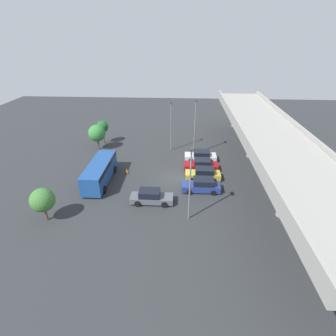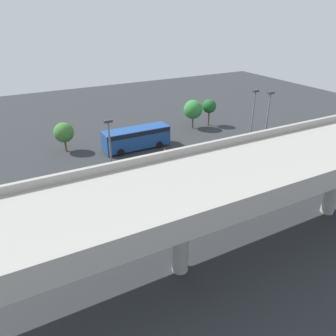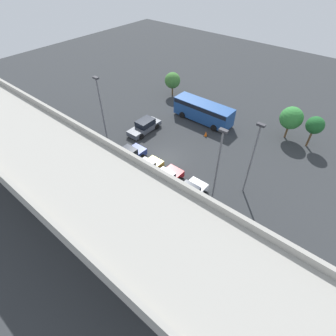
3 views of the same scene
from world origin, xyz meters
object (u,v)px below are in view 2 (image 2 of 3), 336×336
at_px(tree_front_left, 209,106).
at_px(traffic_cone, 165,150).
at_px(parked_car_2, 206,186).
at_px(parked_car_0, 251,173).
at_px(lamp_post_by_overpass, 111,158).
at_px(tree_front_far_right, 64,133).
at_px(tree_front_centre, 193,109).
at_px(parked_car_3, 177,191).
at_px(lamp_post_near_aisle, 266,127).
at_px(shuttle_bus, 136,137).
at_px(lamp_post_mid_lot, 252,119).
at_px(parked_car_1, 227,179).
at_px(parked_car_4, 125,173).

distance_m(tree_front_left, traffic_cone, 12.60).
bearing_deg(parked_car_2, parked_car_0, -89.73).
distance_m(lamp_post_by_overpass, tree_front_far_right, 14.80).
height_order(lamp_post_by_overpass, tree_front_centre, lamp_post_by_overpass).
relative_size(parked_car_3, lamp_post_by_overpass, 0.58).
distance_m(parked_car_0, tree_front_centre, 17.07).
xyz_separation_m(tree_front_centre, tree_front_far_right, (18.47, 0.02, -0.36)).
height_order(lamp_post_near_aisle, tree_front_far_right, lamp_post_near_aisle).
relative_size(shuttle_bus, tree_front_centre, 2.00).
distance_m(parked_car_2, tree_front_centre, 19.02).
distance_m(parked_car_2, lamp_post_mid_lot, 11.14).
relative_size(parked_car_3, lamp_post_mid_lot, 0.58).
height_order(parked_car_1, tree_front_far_right, tree_front_far_right).
distance_m(parked_car_4, tree_front_left, 20.42).
relative_size(parked_car_0, parked_car_2, 1.03).
relative_size(parked_car_3, tree_front_centre, 1.10).
relative_size(lamp_post_near_aisle, tree_front_left, 2.17).
xyz_separation_m(lamp_post_near_aisle, tree_front_centre, (-1.12, -15.64, -2.21)).
distance_m(parked_car_1, tree_front_centre, 17.86).
xyz_separation_m(shuttle_bus, lamp_post_mid_lot, (-10.76, 8.63, 3.09)).
xyz_separation_m(parked_car_0, traffic_cone, (4.61, -10.34, -0.40)).
xyz_separation_m(lamp_post_by_overpass, tree_front_left, (-20.19, -14.49, -1.73)).
relative_size(lamp_post_mid_lot, lamp_post_by_overpass, 1.00).
height_order(parked_car_3, tree_front_far_right, tree_front_far_right).
relative_size(parked_car_2, parked_car_4, 0.95).
height_order(tree_front_centre, tree_front_far_right, tree_front_centre).
bearing_deg(shuttle_bus, tree_front_centre, 17.80).
bearing_deg(parked_car_2, lamp_post_by_overpass, 76.54).
distance_m(parked_car_2, tree_front_far_right, 19.23).
xyz_separation_m(parked_car_0, tree_front_centre, (-3.31, -16.61, 2.08)).
bearing_deg(traffic_cone, parked_car_1, 98.71).
relative_size(tree_front_left, traffic_cone, 5.71).
relative_size(lamp_post_near_aisle, traffic_cone, 12.35).
xyz_separation_m(lamp_post_mid_lot, lamp_post_by_overpass, (17.78, 2.65, 0.01)).
bearing_deg(tree_front_far_right, lamp_post_mid_lot, 147.59).
xyz_separation_m(parked_car_1, tree_front_centre, (-6.35, -16.56, 2.09)).
relative_size(parked_car_1, parked_car_2, 1.03).
relative_size(lamp_post_by_overpass, traffic_cone, 11.39).
xyz_separation_m(parked_car_2, tree_front_left, (-11.72, -16.52, 2.22)).
height_order(tree_front_far_right, traffic_cone, tree_front_far_right).
xyz_separation_m(parked_car_1, tree_front_far_right, (12.12, -16.54, 1.73)).
bearing_deg(parked_car_3, parked_car_2, -96.98).
height_order(parked_car_1, lamp_post_by_overpass, lamp_post_by_overpass).
height_order(lamp_post_by_overpass, tree_front_left, lamp_post_by_overpass).
distance_m(parked_car_3, tree_front_centre, 20.29).
relative_size(lamp_post_mid_lot, tree_front_centre, 1.90).
relative_size(parked_car_2, shuttle_bus, 0.55).
xyz_separation_m(parked_car_0, parked_car_1, (3.04, -0.06, -0.00)).
bearing_deg(shuttle_bus, parked_car_4, -121.55).
distance_m(tree_front_centre, tree_front_far_right, 18.48).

